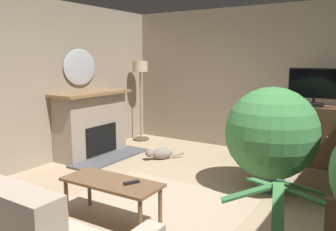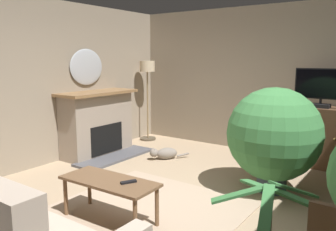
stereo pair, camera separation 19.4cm
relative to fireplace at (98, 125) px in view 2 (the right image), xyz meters
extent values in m
cube|color=tan|center=(2.31, -1.11, -0.58)|extent=(5.78, 6.64, 0.04)
cube|color=gray|center=(2.31, 1.95, 0.79)|extent=(5.78, 0.10, 2.70)
cube|color=gray|center=(-0.33, -1.11, 0.79)|extent=(0.10, 6.64, 2.70)
cube|color=tan|center=(2.20, -1.39, -0.55)|extent=(2.07, 2.08, 0.01)
cube|color=#4C4C51|center=(0.41, 0.00, -0.54)|extent=(0.50, 1.55, 0.04)
cube|color=gray|center=(-0.03, 0.00, 0.00)|extent=(0.49, 1.35, 1.12)
cube|color=black|center=(0.17, 0.00, -0.24)|extent=(0.10, 0.76, 0.52)
cube|color=olive|center=(0.01, 0.00, 0.58)|extent=(0.61, 1.51, 0.05)
ellipsoid|color=#B2B7BF|center=(-0.25, 0.00, 1.03)|extent=(0.06, 0.75, 0.65)
cube|color=#402A1C|center=(3.43, 1.60, -0.53)|extent=(1.47, 0.43, 0.06)
cube|color=brown|center=(3.43, 1.60, -0.07)|extent=(1.53, 0.49, 0.97)
sphere|color=tan|center=(3.15, 1.35, -0.02)|extent=(0.03, 0.03, 0.03)
sphere|color=tan|center=(3.71, 1.35, -0.02)|extent=(0.03, 0.03, 0.03)
cube|color=black|center=(3.43, 1.55, 0.45)|extent=(0.29, 0.20, 0.06)
cylinder|color=black|center=(3.43, 1.55, 0.52)|extent=(0.04, 0.04, 0.08)
cube|color=black|center=(3.43, 1.55, 0.80)|extent=(0.81, 0.05, 0.48)
cube|color=black|center=(3.43, 1.53, 0.80)|extent=(0.77, 0.01, 0.44)
cube|color=brown|center=(2.04, -1.77, -0.10)|extent=(1.11, 0.49, 0.03)
cylinder|color=brown|center=(2.53, -1.58, -0.34)|extent=(0.04, 0.04, 0.44)
cylinder|color=brown|center=(1.53, -1.61, -0.34)|extent=(0.04, 0.04, 0.44)
cylinder|color=brown|center=(2.54, -1.93, -0.34)|extent=(0.04, 0.04, 0.44)
cylinder|color=brown|center=(1.54, -1.96, -0.34)|extent=(0.04, 0.04, 0.44)
cube|color=black|center=(2.27, -1.72, -0.08)|extent=(0.12, 0.17, 0.02)
cylinder|color=brown|center=(3.80, -1.85, -0.10)|extent=(0.06, 0.06, 0.49)
cube|color=#3D7F42|center=(4.01, -1.82, 0.19)|extent=(0.43, 0.15, 0.13)
cube|color=#3D7F42|center=(3.92, -1.63, 0.19)|extent=(0.30, 0.45, 0.21)
cube|color=#3D7F42|center=(3.63, -1.71, 0.19)|extent=(0.37, 0.35, 0.10)
cube|color=#3D7F42|center=(3.60, -1.96, 0.19)|extent=(0.41, 0.28, 0.16)
cube|color=#3D7F42|center=(3.86, -2.10, 0.19)|extent=(0.20, 0.49, 0.19)
cylinder|color=#3D4C5B|center=(3.18, 0.10, -0.44)|extent=(0.39, 0.39, 0.23)
sphere|color=#3D7F42|center=(3.18, 0.10, 0.22)|extent=(1.23, 1.23, 1.23)
ellipsoid|color=gray|center=(1.19, 0.48, -0.46)|extent=(0.38, 0.42, 0.20)
sphere|color=gray|center=(1.05, 0.30, -0.43)|extent=(0.15, 0.15, 0.15)
cone|color=gray|center=(1.08, 0.27, -0.36)|extent=(0.04, 0.04, 0.04)
cone|color=gray|center=(1.02, 0.32, -0.36)|extent=(0.04, 0.04, 0.04)
cylinder|color=gray|center=(1.39, 0.69, -0.50)|extent=(0.16, 0.20, 0.07)
cylinder|color=#4C4233|center=(0.01, 1.43, -0.54)|extent=(0.34, 0.34, 0.04)
cylinder|color=olive|center=(0.01, 1.43, 0.18)|extent=(0.03, 0.03, 1.47)
cylinder|color=beige|center=(0.01, 1.43, 1.02)|extent=(0.32, 0.32, 0.22)
camera|label=1|loc=(4.42, -4.38, 1.20)|focal=36.76mm
camera|label=2|loc=(4.58, -4.27, 1.20)|focal=36.76mm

